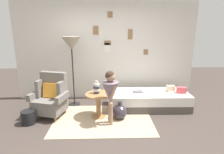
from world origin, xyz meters
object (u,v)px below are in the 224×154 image
at_px(person_child, 110,91).
at_px(armchair, 51,97).
at_px(demijohn_near, 120,112).
at_px(floor_lamp, 72,45).
at_px(side_table, 98,100).
at_px(magazine_basket, 28,117).
at_px(book_on_daybed, 138,92).
at_px(daybed, 149,100).
at_px(vase_striped, 97,88).

bearing_deg(person_child, armchair, 161.23).
distance_m(armchair, demijohn_near, 1.56).
xyz_separation_m(floor_lamp, demijohn_near, (1.11, -0.82, -1.36)).
bearing_deg(person_child, side_table, 127.66).
bearing_deg(demijohn_near, floor_lamp, 143.43).
xyz_separation_m(armchair, magazine_basket, (-0.38, -0.39, -0.30)).
bearing_deg(book_on_daybed, side_table, -153.50).
distance_m(book_on_daybed, magazine_basket, 2.51).
bearing_deg(daybed, vase_striped, -161.32).
distance_m(side_table, vase_striped, 0.27).
bearing_deg(side_table, vase_striped, 134.92).
relative_size(armchair, daybed, 0.51).
relative_size(daybed, person_child, 1.70).
distance_m(armchair, floor_lamp, 1.30).
distance_m(daybed, floor_lamp, 2.30).
height_order(floor_lamp, person_child, floor_lamp).
xyz_separation_m(daybed, person_child, (-0.96, -0.79, 0.52)).
xyz_separation_m(armchair, person_child, (1.31, -0.45, 0.28)).
distance_m(daybed, demijohn_near, 0.95).
bearing_deg(floor_lamp, person_child, -48.87).
xyz_separation_m(armchair, book_on_daybed, (2.00, 0.36, -0.02)).
height_order(vase_striped, person_child, person_child).
bearing_deg(book_on_daybed, floor_lamp, 171.65).
height_order(floor_lamp, demijohn_near, floor_lamp).
distance_m(person_child, magazine_basket, 1.79).
distance_m(person_child, demijohn_near, 0.63).
relative_size(armchair, demijohn_near, 2.40).
height_order(person_child, book_on_daybed, person_child).
xyz_separation_m(vase_striped, demijohn_near, (0.49, -0.15, -0.49)).
relative_size(side_table, vase_striped, 2.02).
bearing_deg(magazine_basket, floor_lamp, 51.49).
bearing_deg(person_child, book_on_daybed, 49.55).
xyz_separation_m(book_on_daybed, demijohn_near, (-0.49, -0.59, -0.25)).
bearing_deg(vase_striped, demijohn_near, -16.97).
bearing_deg(floor_lamp, book_on_daybed, -8.35).
height_order(daybed, book_on_daybed, book_on_daybed).
bearing_deg(daybed, floor_lamp, 172.34).
xyz_separation_m(daybed, magazine_basket, (-2.65, -0.73, -0.06)).
relative_size(vase_striped, person_child, 0.25).
bearing_deg(magazine_basket, demijohn_near, 4.78).
height_order(floor_lamp, magazine_basket, floor_lamp).
distance_m(person_child, book_on_daybed, 1.10).
xyz_separation_m(demijohn_near, magazine_basket, (-1.89, -0.16, -0.02)).
xyz_separation_m(side_table, floor_lamp, (-0.65, 0.71, 1.13)).
bearing_deg(armchair, floor_lamp, 55.85).
bearing_deg(book_on_daybed, magazine_basket, -162.54).
bearing_deg(armchair, side_table, -6.02).
bearing_deg(side_table, magazine_basket, -169.08).
xyz_separation_m(side_table, person_child, (0.26, -0.33, 0.33)).
distance_m(armchair, daybed, 2.31).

